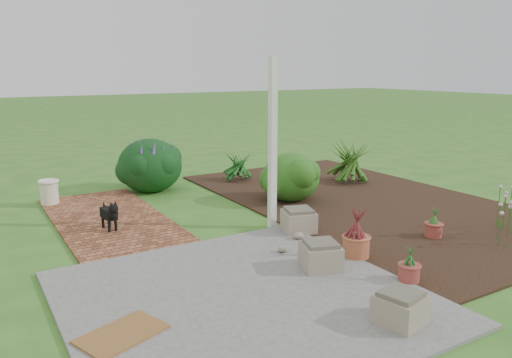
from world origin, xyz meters
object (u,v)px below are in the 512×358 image
black_dog (110,213)px  cream_ceramic_urn (49,192)px  evergreen_shrub (291,176)px  stone_trough_near (400,309)px

black_dog → cream_ceramic_urn: black_dog is taller
black_dog → evergreen_shrub: evergreen_shrub is taller
cream_ceramic_urn → stone_trough_near: bearing=-71.2°
stone_trough_near → black_dog: bearing=110.9°
cream_ceramic_urn → evergreen_shrub: size_ratio=0.40×
stone_trough_near → black_dog: 4.38m
black_dog → cream_ceramic_urn: 2.06m
stone_trough_near → black_dog: size_ratio=0.81×
stone_trough_near → evergreen_shrub: evergreen_shrub is taller
black_dog → stone_trough_near: bearing=-75.9°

